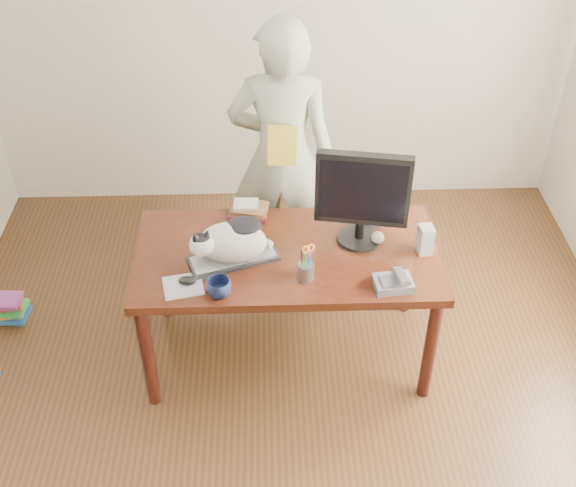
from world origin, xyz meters
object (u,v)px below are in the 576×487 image
at_px(keyboard, 234,258).
at_px(cat, 230,241).
at_px(monitor, 362,195).
at_px(coffee_mug, 219,288).
at_px(desk, 287,264).
at_px(person, 282,157).
at_px(calculator, 371,213).
at_px(baseball, 378,238).
at_px(phone, 394,282).
at_px(mouse, 187,280).
at_px(speaker, 425,240).
at_px(book_pile_b, 7,308).
at_px(pen_cup, 306,269).
at_px(book_stack, 248,210).

distance_m(keyboard, cat, 0.12).
xyz_separation_m(monitor, coffee_mug, (-0.73, -0.40, -0.26)).
xyz_separation_m(desk, person, (-0.01, 0.68, 0.27)).
xyz_separation_m(keyboard, calculator, (0.76, 0.35, 0.01)).
bearing_deg(baseball, cat, -170.70).
bearing_deg(monitor, person, 130.46).
distance_m(phone, baseball, 0.35).
bearing_deg(cat, monitor, -7.22).
bearing_deg(monitor, phone, -59.62).
bearing_deg(desk, mouse, -148.91).
xyz_separation_m(phone, speaker, (0.20, 0.27, 0.05)).
height_order(keyboard, book_pile_b, keyboard).
distance_m(keyboard, calculator, 0.84).
relative_size(baseball, person, 0.04).
xyz_separation_m(speaker, baseball, (-0.23, 0.08, -0.05)).
bearing_deg(book_pile_b, mouse, -25.51).
distance_m(monitor, person, 0.81).
bearing_deg(pen_cup, keyboard, 157.49).
bearing_deg(book_pile_b, monitor, -7.42).
bearing_deg(coffee_mug, phone, 2.30).
height_order(desk, book_stack, book_stack).
distance_m(phone, book_stack, 0.96).
bearing_deg(book_pile_b, phone, -15.91).
height_order(pen_cup, book_stack, pen_cup).
relative_size(cat, coffee_mug, 3.57).
relative_size(phone, speaker, 1.25).
bearing_deg(book_stack, pen_cup, -52.72).
distance_m(pen_cup, coffee_mug, 0.44).
distance_m(desk, keyboard, 0.35).
relative_size(cat, mouse, 4.49).
xyz_separation_m(phone, person, (-0.52, 1.04, 0.09)).
xyz_separation_m(coffee_mug, speaker, (1.06, 0.30, 0.03)).
relative_size(monitor, book_stack, 2.33).
distance_m(desk, person, 0.73).
relative_size(keyboard, book_stack, 2.11).
bearing_deg(desk, keyboard, -154.49).
bearing_deg(book_stack, book_pile_b, -171.28).
bearing_deg(book_pile_b, speaker, -8.59).
xyz_separation_m(baseball, person, (-0.49, 0.69, 0.09)).
distance_m(keyboard, book_stack, 0.40).
relative_size(baseball, calculator, 0.36).
distance_m(mouse, calculator, 1.12).
bearing_deg(speaker, cat, 174.37).
bearing_deg(baseball, monitor, 173.11).
distance_m(baseball, book_stack, 0.74).
xyz_separation_m(monitor, book_stack, (-0.59, 0.26, -0.27)).
bearing_deg(cat, pen_cup, -39.73).
bearing_deg(cat, desk, 6.79).
height_order(pen_cup, calculator, pen_cup).
distance_m(monitor, pen_cup, 0.48).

